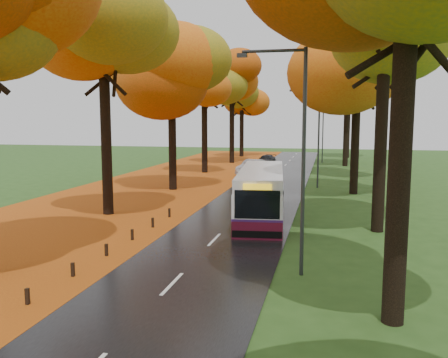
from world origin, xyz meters
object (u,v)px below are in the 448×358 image
(car_silver, at_px, (252,167))
(streetlamp_near, at_px, (297,144))
(bus, at_px, (261,192))
(streetlamp_mid, at_px, (316,129))
(streetlamp_far, at_px, (321,125))
(car_white, at_px, (248,170))
(car_dark, at_px, (266,160))

(car_silver, bearing_deg, streetlamp_near, -61.01)
(bus, bearing_deg, streetlamp_mid, 72.61)
(streetlamp_far, bearing_deg, bus, -94.22)
(car_white, distance_m, car_silver, 2.24)
(streetlamp_far, distance_m, car_dark, 8.55)
(bus, relative_size, car_dark, 2.74)
(streetlamp_mid, bearing_deg, car_white, 140.44)
(streetlamp_far, bearing_deg, car_white, -110.55)
(streetlamp_mid, distance_m, streetlamp_far, 22.00)
(bus, height_order, car_dark, bus)
(bus, relative_size, car_white, 2.51)
(streetlamp_near, xyz_separation_m, car_dark, (-6.30, 39.93, -4.11))
(streetlamp_near, distance_m, streetlamp_mid, 22.00)
(streetlamp_mid, height_order, car_dark, streetlamp_mid)
(streetlamp_near, bearing_deg, streetlamp_far, 90.00)
(car_dark, bearing_deg, streetlamp_far, 44.86)
(streetlamp_near, relative_size, bus, 0.76)
(streetlamp_far, relative_size, car_silver, 1.80)
(streetlamp_mid, xyz_separation_m, bus, (-2.55, -12.52, -3.24))
(car_silver, xyz_separation_m, car_dark, (0.00, 10.49, -0.17))
(streetlamp_near, xyz_separation_m, streetlamp_mid, (0.00, 22.00, 0.00))
(streetlamp_near, height_order, car_dark, streetlamp_near)
(streetlamp_mid, height_order, streetlamp_far, same)
(streetlamp_far, relative_size, car_white, 1.90)
(bus, height_order, car_silver, bus)
(streetlamp_mid, xyz_separation_m, car_silver, (-6.30, 7.44, -3.94))
(streetlamp_near, bearing_deg, car_dark, 98.96)
(streetlamp_near, distance_m, car_silver, 30.36)
(streetlamp_mid, relative_size, car_silver, 1.80)
(car_white, relative_size, car_dark, 1.09)
(car_silver, bearing_deg, streetlamp_mid, -32.84)
(streetlamp_far, height_order, car_silver, streetlamp_far)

